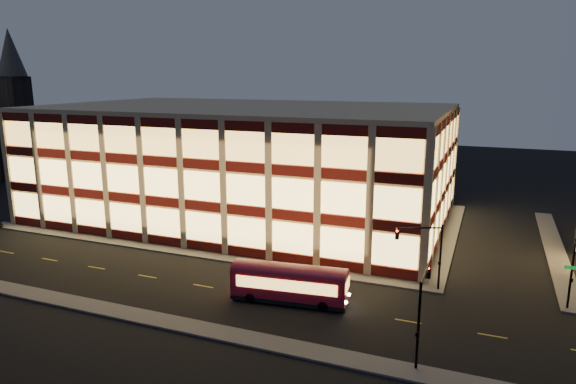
% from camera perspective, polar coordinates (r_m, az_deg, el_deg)
% --- Properties ---
extents(ground, '(200.00, 200.00, 0.00)m').
position_cam_1_polar(ground, '(53.68, -9.77, -7.29)').
color(ground, black).
rests_on(ground, ground).
extents(sidewalk_office_south, '(54.00, 2.00, 0.15)m').
position_cam_1_polar(sidewalk_office_south, '(56.00, -11.87, -6.44)').
color(sidewalk_office_south, '#514F4C').
rests_on(sidewalk_office_south, ground).
extents(sidewalk_office_east, '(2.00, 30.00, 0.15)m').
position_cam_1_polar(sidewalk_office_east, '(62.57, 17.39, -4.69)').
color(sidewalk_office_east, '#514F4C').
rests_on(sidewalk_office_east, ground).
extents(sidewalk_tower_west, '(2.00, 30.00, 0.15)m').
position_cam_1_polar(sidewalk_tower_west, '(62.87, 27.45, -5.51)').
color(sidewalk_tower_west, '#514F4C').
rests_on(sidewalk_tower_west, ground).
extents(sidewalk_near, '(100.00, 2.00, 0.15)m').
position_cam_1_polar(sidewalk_near, '(44.02, -18.81, -12.37)').
color(sidewalk_near, '#514F4C').
rests_on(sidewalk_near, ground).
extents(office_building, '(50.45, 30.45, 14.50)m').
position_cam_1_polar(office_building, '(67.56, -4.64, 3.40)').
color(office_building, tan).
rests_on(office_building, ground).
extents(church_tower, '(5.00, 5.00, 18.00)m').
position_cam_1_polar(church_tower, '(127.70, -27.84, 7.23)').
color(church_tower, '#2D2621').
rests_on(church_tower, ground).
extents(church_spire, '(6.00, 6.00, 10.00)m').
position_cam_1_polar(church_spire, '(127.44, -28.51, 13.48)').
color(church_spire, '#4C473F').
rests_on(church_spire, church_tower).
extents(traffic_signal_far, '(3.79, 1.87, 6.00)m').
position_cam_1_polar(traffic_signal_far, '(45.49, 14.95, -5.79)').
color(traffic_signal_far, black).
rests_on(traffic_signal_far, ground).
extents(traffic_signal_right, '(1.20, 4.37, 6.00)m').
position_cam_1_polar(traffic_signal_right, '(44.94, 29.33, -7.31)').
color(traffic_signal_right, black).
rests_on(traffic_signal_right, ground).
extents(traffic_signal_near, '(0.32, 4.45, 6.00)m').
position_cam_1_polar(traffic_signal_near, '(34.90, 14.72, -11.61)').
color(traffic_signal_near, black).
rests_on(traffic_signal_near, ground).
extents(trolley_bus, '(9.74, 3.47, 3.23)m').
position_cam_1_polar(trolley_bus, '(42.75, 0.16, -9.89)').
color(trolley_bus, maroon).
rests_on(trolley_bus, ground).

